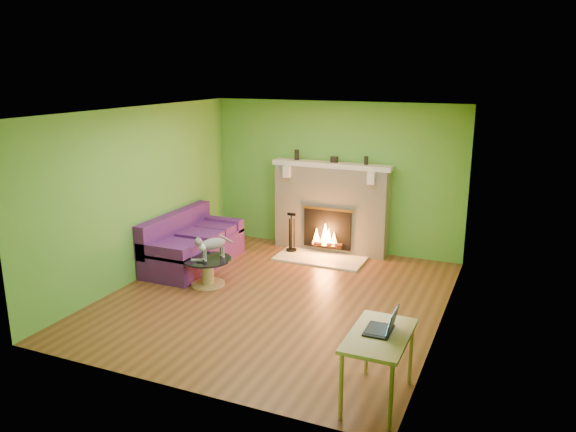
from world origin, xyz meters
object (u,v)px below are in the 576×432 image
desk (379,342)px  cat (213,246)px  coffee_table (207,270)px  sofa (191,245)px

desk → cat: (-3.01, 2.00, -0.03)m
desk → cat: bearing=146.5°
coffee_table → desk: desk is taller
cat → desk: bearing=-2.8°
desk → cat: 3.61m
desk → cat: size_ratio=1.60×
sofa → desk: size_ratio=1.99×
sofa → coffee_table: size_ratio=2.63×
sofa → desk: (3.81, -2.62, 0.29)m
sofa → desk: 4.63m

